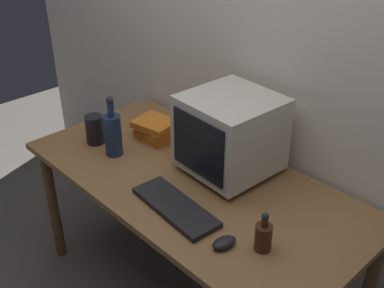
{
  "coord_description": "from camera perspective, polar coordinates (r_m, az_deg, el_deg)",
  "views": [
    {
      "loc": [
        1.29,
        -1.22,
        1.95
      ],
      "look_at": [
        0.0,
        0.0,
        0.93
      ],
      "focal_mm": 44.17,
      "sensor_mm": 36.0,
      "label": 1
    }
  ],
  "objects": [
    {
      "name": "metal_canister",
      "position": [
        2.44,
        -11.69,
        1.73
      ],
      "size": [
        0.09,
        0.09,
        0.15
      ],
      "primitive_type": "cylinder",
      "color": "black",
      "rests_on": "desk"
    },
    {
      "name": "bottle_short",
      "position": [
        1.76,
        8.62,
        -10.93
      ],
      "size": [
        0.06,
        0.06,
        0.17
      ],
      "color": "#472314",
      "rests_on": "desk"
    },
    {
      "name": "computer_mouse",
      "position": [
        1.78,
        3.9,
        -11.8
      ],
      "size": [
        0.08,
        0.11,
        0.04
      ],
      "primitive_type": "ellipsoid",
      "rotation": [
        0.0,
        0.0,
        -0.17
      ],
      "color": "black",
      "rests_on": "desk"
    },
    {
      "name": "desk",
      "position": [
        2.19,
        -0.0,
        -6.0
      ],
      "size": [
        1.64,
        0.8,
        0.75
      ],
      "color": "olive",
      "rests_on": "ground"
    },
    {
      "name": "book_stack",
      "position": [
        2.44,
        -4.52,
        1.8
      ],
      "size": [
        0.23,
        0.2,
        0.1
      ],
      "color": "orange",
      "rests_on": "desk"
    },
    {
      "name": "keyboard",
      "position": [
        1.96,
        -2.03,
        -7.6
      ],
      "size": [
        0.43,
        0.18,
        0.02
      ],
      "primitive_type": "cube",
      "rotation": [
        0.0,
        0.0,
        -0.08
      ],
      "color": "black",
      "rests_on": "desk"
    },
    {
      "name": "back_wall",
      "position": [
        2.23,
        8.77,
        11.32
      ],
      "size": [
        4.0,
        0.08,
        2.5
      ],
      "primitive_type": "cube",
      "color": "silver",
      "rests_on": "ground"
    },
    {
      "name": "bottle_tall",
      "position": [
        2.3,
        -9.54,
        1.29
      ],
      "size": [
        0.09,
        0.09,
        0.31
      ],
      "color": "navy",
      "rests_on": "desk"
    },
    {
      "name": "crt_monitor",
      "position": [
        2.11,
        4.63,
        1.2
      ],
      "size": [
        0.4,
        0.41,
        0.37
      ],
      "color": "beige",
      "rests_on": "desk"
    }
  ]
}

